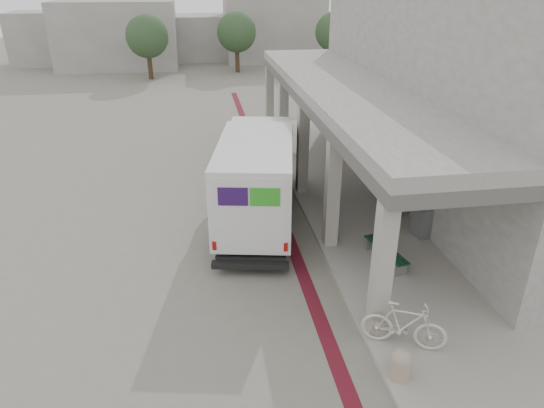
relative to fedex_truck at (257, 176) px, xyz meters
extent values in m
plane|color=slate|center=(-0.20, -2.57, -1.57)|extent=(120.00, 120.00, 0.00)
cube|color=#59111D|center=(0.80, -0.57, -1.56)|extent=(0.35, 40.00, 0.01)
cube|color=gray|center=(3.80, -2.57, -1.51)|extent=(4.40, 28.00, 0.12)
cube|color=gray|center=(7.15, 1.93, 1.93)|extent=(4.30, 17.00, 7.00)
cube|color=#565351|center=(3.40, 1.93, 1.93)|extent=(3.40, 16.90, 0.35)
cube|color=gray|center=(3.40, 1.93, 2.28)|extent=(3.40, 16.90, 0.35)
cube|color=gray|center=(-8.20, 31.43, 1.18)|extent=(10.00, 6.00, 5.50)
cube|color=gray|center=(-1.20, 35.43, 0.43)|extent=(8.00, 6.00, 4.00)
cube|color=gray|center=(5.80, 33.43, 1.68)|extent=(9.00, 6.00, 6.50)
cube|color=gray|center=(-14.20, 34.43, 0.68)|extent=(7.00, 5.00, 4.50)
cylinder|color=#38281C|center=(-5.20, 25.43, -0.37)|extent=(0.36, 0.36, 2.40)
sphere|color=#284126|center=(-5.20, 25.43, 1.63)|extent=(3.20, 3.20, 3.20)
cylinder|color=#38281C|center=(1.80, 27.43, -0.37)|extent=(0.36, 0.36, 2.40)
sphere|color=#284126|center=(1.80, 27.43, 1.63)|extent=(3.20, 3.20, 3.20)
cylinder|color=#38281C|center=(9.80, 26.43, -0.37)|extent=(0.36, 0.36, 2.40)
sphere|color=#284126|center=(9.80, 26.43, 1.63)|extent=(3.20, 3.20, 3.20)
cube|color=black|center=(-0.01, -0.03, -1.21)|extent=(3.07, 6.59, 0.27)
cube|color=silver|center=(-0.16, -0.83, 0.20)|extent=(3.03, 5.04, 2.36)
cube|color=silver|center=(0.43, 2.24, 0.06)|extent=(2.46, 2.10, 2.09)
cube|color=silver|center=(0.61, 3.17, -0.71)|extent=(2.06, 0.91, 0.73)
cube|color=black|center=(0.57, 2.95, 0.56)|extent=(2.04, 0.81, 0.95)
cube|color=black|center=(-0.62, -3.24, -1.25)|extent=(2.09, 0.62, 0.16)
cube|color=#2C104C|center=(-1.11, 0.00, 0.61)|extent=(0.26, 1.25, 0.68)
cube|color=green|center=(-1.37, -1.34, 0.61)|extent=(0.26, 1.25, 0.68)
cube|color=#2C104C|center=(-1.01, -3.10, 0.74)|extent=(0.76, 0.17, 0.50)
cube|color=green|center=(-0.21, -3.25, 0.74)|extent=(0.76, 0.17, 0.50)
cylinder|color=black|center=(-0.50, 2.46, -1.16)|extent=(0.40, 0.85, 0.82)
cylinder|color=black|center=(1.37, 2.10, -1.16)|extent=(0.40, 0.85, 0.82)
cylinder|color=black|center=(-1.28, -1.63, -1.16)|extent=(0.40, 0.85, 0.82)
cylinder|color=black|center=(0.59, -1.99, -1.16)|extent=(0.40, 0.85, 0.82)
cube|color=gray|center=(3.31, -4.03, -1.26)|extent=(0.38, 0.15, 0.37)
cube|color=gray|center=(3.02, -2.59, -1.26)|extent=(0.38, 0.15, 0.37)
cube|color=#11331D|center=(3.03, -3.34, -1.06)|extent=(0.45, 1.75, 0.04)
cube|color=#11331D|center=(3.17, -3.31, -1.06)|extent=(0.45, 1.75, 0.04)
cube|color=#11331D|center=(3.30, -3.29, -1.06)|extent=(0.45, 1.75, 0.04)
cylinder|color=gray|center=(1.90, -7.46, -1.23)|extent=(0.45, 0.45, 0.45)
sphere|color=gray|center=(1.90, -7.46, -1.00)|extent=(0.45, 0.45, 0.45)
cylinder|color=gray|center=(1.90, -1.87, -1.26)|extent=(0.37, 0.37, 0.37)
sphere|color=gray|center=(1.90, -1.87, -1.08)|extent=(0.37, 0.37, 0.37)
cube|color=gray|center=(4.80, -2.05, -0.97)|extent=(0.53, 0.64, 0.96)
imported|color=beige|center=(2.30, -6.61, -0.91)|extent=(1.86, 1.23, 1.09)
camera|label=1|loc=(-1.74, -14.28, 5.81)|focal=32.00mm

